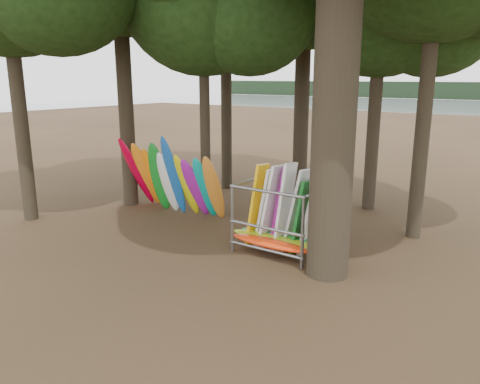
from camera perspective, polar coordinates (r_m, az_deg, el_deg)
The scene contains 3 objects.
ground at distance 15.15m, azimuth -5.73°, elevation -5.85°, with size 120.00×120.00×0.00m, color #47331E.
kayak_row at distance 17.80m, azimuth -8.25°, elevation 1.38°, with size 4.59×1.89×3.18m.
storage_rack at distance 13.85m, azimuth 4.84°, elevation -3.53°, with size 3.11×1.55×2.73m.
Camera 1 is at (9.38, -10.76, 5.09)m, focal length 35.00 mm.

